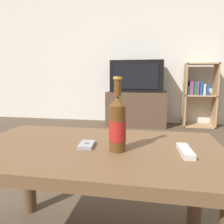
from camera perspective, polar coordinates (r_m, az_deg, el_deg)
The scene contains 8 objects.
back_wall at distance 3.89m, azimuth 7.38°, elevation 16.66°, with size 8.00×0.05×2.60m.
coffee_table at distance 0.93m, azimuth -4.84°, elevation -13.79°, with size 1.03×0.61×0.50m.
tv_stand at distance 3.59m, azimuth 6.39°, elevation 0.91°, with size 0.95×0.45×0.55m.
television at distance 3.55m, azimuth 6.53°, elevation 9.23°, with size 0.82×0.40×0.49m.
bookshelf at distance 3.71m, azimuth 21.69°, elevation 4.60°, with size 0.48×0.30×0.99m.
beer_bottle at distance 0.81m, azimuth 1.46°, elevation -3.17°, with size 0.06×0.06×0.28m.
cell_phone at distance 0.89m, azimuth -6.61°, elevation -8.49°, with size 0.06×0.10×0.02m.
remote_control at distance 0.85m, azimuth 18.60°, elevation -9.63°, with size 0.05×0.15×0.02m.
Camera 1 is at (0.23, -0.82, 0.77)m, focal length 35.00 mm.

